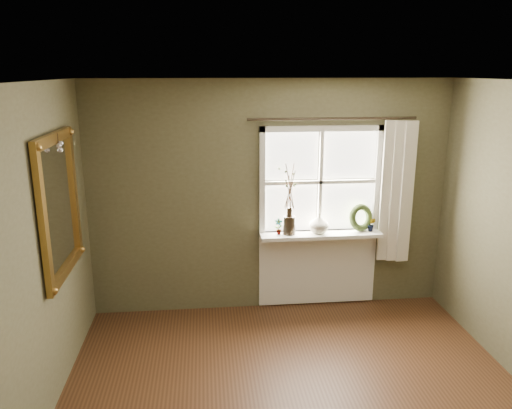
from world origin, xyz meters
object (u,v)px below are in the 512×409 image
object	(u,v)px
dark_jug	(289,225)
cream_vase	(319,223)
wreath	(361,220)
gilt_mirror	(59,205)

from	to	relation	value
dark_jug	cream_vase	xyz separation A→B (m)	(0.34, 0.00, 0.01)
dark_jug	wreath	bearing A→B (deg)	2.78
dark_jug	gilt_mirror	bearing A→B (deg)	-156.42
cream_vase	gilt_mirror	size ratio (longest dim) A/B	0.18
wreath	gilt_mirror	distance (m)	3.18
cream_vase	wreath	size ratio (longest dim) A/B	0.72
dark_jug	cream_vase	world-z (taller)	cream_vase
cream_vase	gilt_mirror	bearing A→B (deg)	-159.32
cream_vase	gilt_mirror	distance (m)	2.72
dark_jug	wreath	world-z (taller)	wreath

